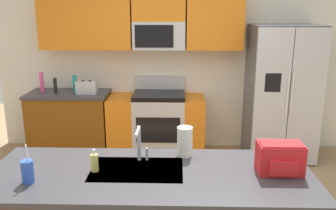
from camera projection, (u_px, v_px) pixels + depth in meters
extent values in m
cube|color=silver|center=(174.00, 61.00, 5.30)|extent=(5.20, 0.10, 2.60)
cube|color=orange|center=(66.00, 24.00, 4.99)|extent=(0.70, 0.32, 0.70)
cube|color=orange|center=(111.00, 24.00, 4.97)|extent=(0.57, 0.32, 0.70)
cube|color=orange|center=(215.00, 24.00, 4.94)|extent=(0.77, 0.32, 0.70)
cube|color=#B7BABF|center=(159.00, 35.00, 5.00)|extent=(0.72, 0.32, 0.38)
cube|color=black|center=(154.00, 36.00, 4.84)|extent=(0.52, 0.01, 0.30)
cube|color=orange|center=(159.00, 9.00, 4.91)|extent=(0.72, 0.32, 0.32)
cube|color=brown|center=(70.00, 124.00, 5.23)|extent=(1.11, 0.60, 0.86)
cube|color=#38383D|center=(68.00, 94.00, 5.11)|extent=(1.14, 0.63, 0.04)
cube|color=#B7BABF|center=(159.00, 125.00, 5.19)|extent=(0.72, 0.60, 0.84)
cube|color=black|center=(158.00, 130.00, 4.89)|extent=(0.60, 0.01, 0.36)
cube|color=black|center=(159.00, 95.00, 5.08)|extent=(0.72, 0.60, 0.06)
cube|color=#B7BABF|center=(160.00, 82.00, 5.30)|extent=(0.72, 0.06, 0.20)
cube|color=orange|center=(122.00, 125.00, 5.21)|extent=(0.36, 0.60, 0.84)
cube|color=orange|center=(194.00, 126.00, 5.18)|extent=(0.28, 0.60, 0.84)
cube|color=#4C4F54|center=(281.00, 93.00, 4.97)|extent=(0.90, 0.70, 1.85)
cube|color=#B7BABF|center=(271.00, 99.00, 4.62)|extent=(0.44, 0.04, 1.81)
cube|color=#B7BABF|center=(307.00, 100.00, 4.61)|extent=(0.44, 0.04, 1.81)
cylinder|color=silver|center=(288.00, 93.00, 4.56)|extent=(0.02, 0.02, 0.60)
cylinder|color=silver|center=(293.00, 93.00, 4.56)|extent=(0.02, 0.02, 0.60)
cube|color=black|center=(273.00, 83.00, 4.54)|extent=(0.20, 0.00, 0.24)
cube|color=#38383D|center=(150.00, 175.00, 2.63)|extent=(2.38, 0.91, 0.04)
cube|color=#B7BABF|center=(137.00, 171.00, 2.68)|extent=(0.68, 0.44, 0.03)
cube|color=#B7BABF|center=(87.00, 87.00, 5.02)|extent=(0.28, 0.16, 0.18)
cube|color=black|center=(83.00, 81.00, 5.00)|extent=(0.03, 0.11, 0.01)
cube|color=black|center=(90.00, 81.00, 5.00)|extent=(0.03, 0.11, 0.01)
cylinder|color=black|center=(55.00, 85.00, 5.08)|extent=(0.05, 0.05, 0.21)
cylinder|color=teal|center=(75.00, 84.00, 5.06)|extent=(0.06, 0.06, 0.25)
cylinder|color=#EA4C93|center=(42.00, 82.00, 5.10)|extent=(0.06, 0.06, 0.29)
cylinder|color=#B7BABF|center=(139.00, 143.00, 2.80)|extent=(0.03, 0.03, 0.28)
cylinder|color=#B7BABF|center=(137.00, 132.00, 2.67)|extent=(0.02, 0.20, 0.02)
cylinder|color=#B7BABF|center=(147.00, 154.00, 2.82)|extent=(0.02, 0.02, 0.10)
cylinder|color=blue|center=(28.00, 172.00, 2.45)|extent=(0.08, 0.08, 0.16)
cylinder|color=white|center=(27.00, 154.00, 2.42)|extent=(0.01, 0.03, 0.14)
cylinder|color=#D8CC66|center=(95.00, 163.00, 2.63)|extent=(0.06, 0.06, 0.13)
cylinder|color=white|center=(94.00, 152.00, 2.60)|extent=(0.02, 0.02, 0.04)
cylinder|color=white|center=(185.00, 141.00, 2.89)|extent=(0.12, 0.12, 0.24)
cube|color=red|center=(280.00, 158.00, 2.60)|extent=(0.32, 0.20, 0.22)
cube|color=#AD1A1E|center=(282.00, 146.00, 2.55)|extent=(0.30, 0.14, 0.03)
cube|color=red|center=(283.00, 168.00, 2.51)|extent=(0.20, 0.03, 0.11)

